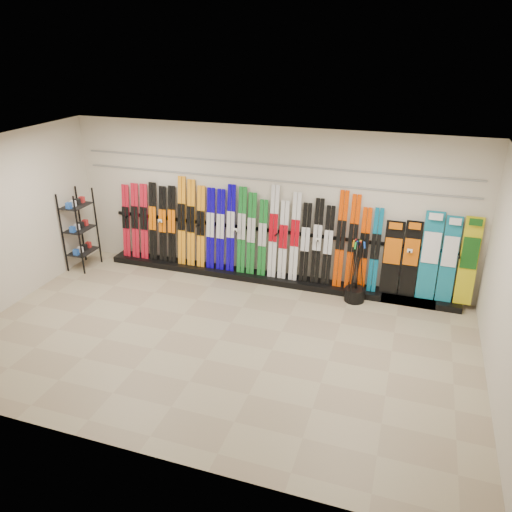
% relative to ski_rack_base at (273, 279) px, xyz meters
% --- Properties ---
extents(floor, '(8.00, 8.00, 0.00)m').
position_rel_ski_rack_base_xyz_m(floor, '(-0.22, -2.28, -0.06)').
color(floor, gray).
rests_on(floor, ground).
extents(back_wall, '(8.00, 0.00, 8.00)m').
position_rel_ski_rack_base_xyz_m(back_wall, '(-0.22, 0.22, 1.44)').
color(back_wall, beige).
rests_on(back_wall, floor).
extents(left_wall, '(0.00, 5.00, 5.00)m').
position_rel_ski_rack_base_xyz_m(left_wall, '(-4.22, -2.28, 1.44)').
color(left_wall, beige).
rests_on(left_wall, floor).
extents(right_wall, '(0.00, 5.00, 5.00)m').
position_rel_ski_rack_base_xyz_m(right_wall, '(3.78, -2.28, 1.44)').
color(right_wall, beige).
rests_on(right_wall, floor).
extents(ceiling, '(8.00, 8.00, 0.00)m').
position_rel_ski_rack_base_xyz_m(ceiling, '(-0.22, -2.28, 2.94)').
color(ceiling, silver).
rests_on(ceiling, back_wall).
extents(ski_rack_base, '(8.00, 0.40, 0.12)m').
position_rel_ski_rack_base_xyz_m(ski_rack_base, '(0.00, 0.00, 0.00)').
color(ski_rack_base, black).
rests_on(ski_rack_base, floor).
extents(skis, '(5.36, 0.25, 1.83)m').
position_rel_ski_rack_base_xyz_m(skis, '(-0.67, 0.06, 0.89)').
color(skis, red).
rests_on(skis, ski_rack_base).
extents(snowboards, '(1.59, 0.25, 1.60)m').
position_rel_ski_rack_base_xyz_m(snowboards, '(2.88, 0.08, 0.81)').
color(snowboards, black).
rests_on(snowboards, ski_rack_base).
extents(accessory_rack, '(0.40, 0.60, 1.66)m').
position_rel_ski_rack_base_xyz_m(accessory_rack, '(-3.97, -0.58, 0.77)').
color(accessory_rack, black).
rests_on(accessory_rack, floor).
extents(pole_bin, '(0.37, 0.37, 0.25)m').
position_rel_ski_rack_base_xyz_m(pole_bin, '(1.65, -0.28, 0.07)').
color(pole_bin, black).
rests_on(pole_bin, floor).
extents(ski_poles, '(0.30, 0.25, 1.18)m').
position_rel_ski_rack_base_xyz_m(ski_poles, '(1.64, -0.31, 0.55)').
color(ski_poles, black).
rests_on(ski_poles, pole_bin).
extents(slatwall_rail_0, '(7.60, 0.02, 0.03)m').
position_rel_ski_rack_base_xyz_m(slatwall_rail_0, '(-0.22, 0.20, 1.94)').
color(slatwall_rail_0, gray).
rests_on(slatwall_rail_0, back_wall).
extents(slatwall_rail_1, '(7.60, 0.02, 0.03)m').
position_rel_ski_rack_base_xyz_m(slatwall_rail_1, '(-0.22, 0.20, 2.24)').
color(slatwall_rail_1, gray).
rests_on(slatwall_rail_1, back_wall).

